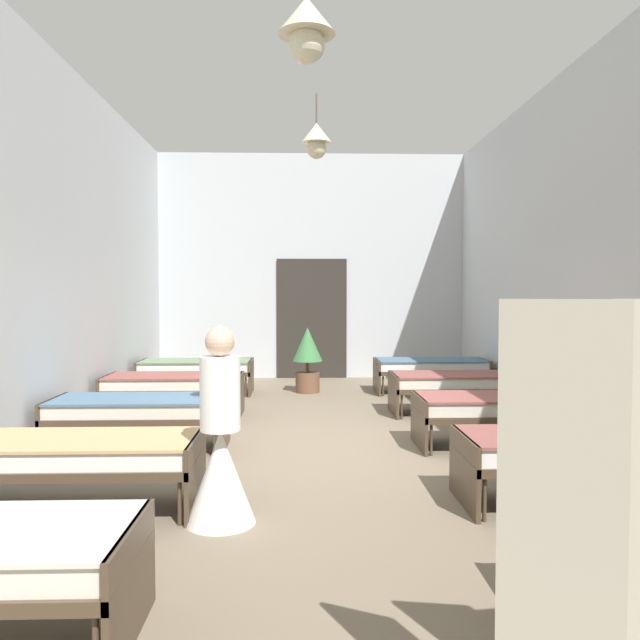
# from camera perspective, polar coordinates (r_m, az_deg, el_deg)

# --- Properties ---
(ground_plane) EXTENTS (6.72, 12.09, 0.10)m
(ground_plane) POSITION_cam_1_polar(r_m,az_deg,el_deg) (7.07, 0.20, -12.00)
(ground_plane) COLOR #7A6B56
(room_shell) EXTENTS (6.52, 11.69, 4.50)m
(room_shell) POSITION_cam_1_polar(r_m,az_deg,el_deg) (8.18, -0.14, 6.24)
(room_shell) COLOR silver
(room_shell) RESTS_ON ground
(bed_left_row_1) EXTENTS (1.90, 0.84, 0.57)m
(bed_left_row_1) POSITION_cam_1_polar(r_m,az_deg,el_deg) (5.40, -21.28, -11.41)
(bed_left_row_1) COLOR #473828
(bed_left_row_1) RESTS_ON ground
(bed_right_row_1) EXTENTS (1.90, 0.84, 0.57)m
(bed_right_row_1) POSITION_cam_1_polar(r_m,az_deg,el_deg) (5.58, 22.47, -10.97)
(bed_right_row_1) COLOR #473828
(bed_right_row_1) RESTS_ON ground
(bed_left_row_2) EXTENTS (1.90, 0.84, 0.57)m
(bed_left_row_2) POSITION_cam_1_polar(r_m,az_deg,el_deg) (7.18, -16.19, -7.89)
(bed_left_row_2) COLOR #473828
(bed_left_row_2) RESTS_ON ground
(bed_right_row_2) EXTENTS (1.90, 0.84, 0.57)m
(bed_right_row_2) POSITION_cam_1_polar(r_m,az_deg,el_deg) (7.31, 16.27, -7.69)
(bed_right_row_2) COLOR #473828
(bed_right_row_2) RESTS_ON ground
(bed_left_row_3) EXTENTS (1.90, 0.84, 0.57)m
(bed_left_row_3) POSITION_cam_1_polar(r_m,az_deg,el_deg) (9.00, -13.19, -5.74)
(bed_left_row_3) COLOR #473828
(bed_left_row_3) RESTS_ON ground
(bed_right_row_3) EXTENTS (1.90, 0.84, 0.57)m
(bed_right_row_3) POSITION_cam_1_polar(r_m,az_deg,el_deg) (9.12, 12.53, -5.64)
(bed_right_row_3) COLOR #473828
(bed_right_row_3) RESTS_ON ground
(bed_left_row_4) EXTENTS (1.90, 0.84, 0.57)m
(bed_left_row_4) POSITION_cam_1_polar(r_m,az_deg,el_deg) (10.86, -11.22, -4.32)
(bed_left_row_4) COLOR #473828
(bed_left_row_4) RESTS_ON ground
(bed_right_row_4) EXTENTS (1.90, 0.84, 0.57)m
(bed_right_row_4) POSITION_cam_1_polar(r_m,az_deg,el_deg) (10.95, 10.05, -4.25)
(bed_right_row_4) COLOR #473828
(bed_right_row_4) RESTS_ON ground
(nurse_near_aisle) EXTENTS (0.52, 0.52, 1.49)m
(nurse_near_aisle) POSITION_cam_1_polar(r_m,az_deg,el_deg) (4.80, -9.06, -11.90)
(nurse_near_aisle) COLOR white
(nurse_near_aisle) RESTS_ON ground
(potted_plant) EXTENTS (0.52, 0.52, 1.12)m
(potted_plant) POSITION_cam_1_polar(r_m,az_deg,el_deg) (10.77, -1.15, -3.20)
(potted_plant) COLOR brown
(potted_plant) RESTS_ON ground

